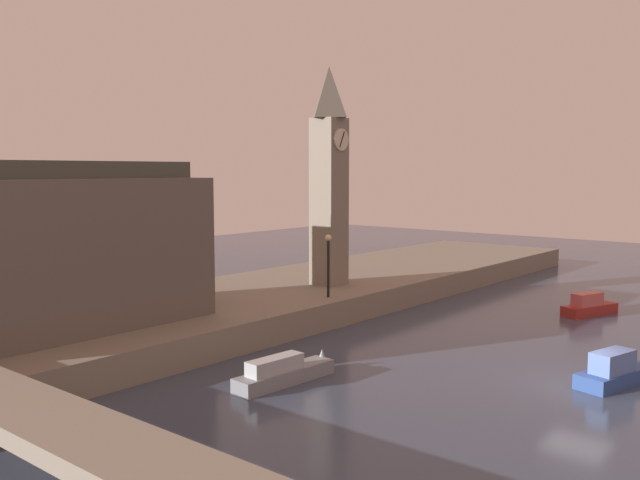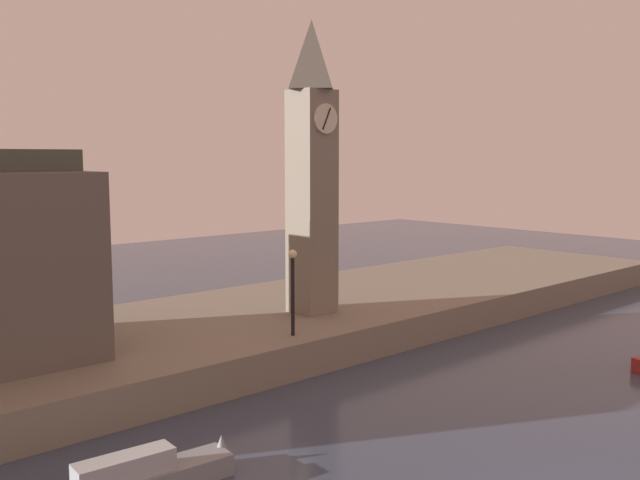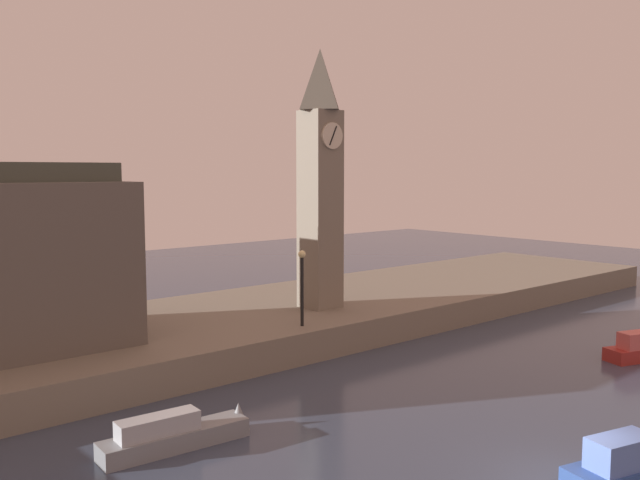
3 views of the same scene
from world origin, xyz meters
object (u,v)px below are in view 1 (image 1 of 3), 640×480
clock_tower (329,173)px  streetlamp (328,258)px  parliament_hall (47,247)px  boat_tour_blue (618,370)px  boat_dinghy_red (591,306)px  boat_cruiser_grey (291,371)px

clock_tower → streetlamp: (-3.57, -2.84, -4.83)m
clock_tower → streetlamp: bearing=-141.5°
parliament_hall → boat_tour_blue: bearing=-57.9°
clock_tower → streetlamp: clock_tower is taller
streetlamp → boat_dinghy_red: bearing=-41.5°
streetlamp → boat_tour_blue: streetlamp is taller
streetlamp → boat_cruiser_grey: size_ratio=0.67×
boat_cruiser_grey → boat_dinghy_red: (21.74, -5.14, 0.05)m
parliament_hall → boat_dinghy_red: (26.48, -15.83, -4.82)m
streetlamp → boat_tour_blue: (-0.93, -16.28, -3.27)m
streetlamp → boat_tour_blue: bearing=-93.3°
boat_tour_blue → boat_dinghy_red: bearing=22.4°
boat_dinghy_red → streetlamp: bearing=138.5°
streetlamp → boat_dinghy_red: 16.67m
boat_dinghy_red → parliament_hall: bearing=149.1°
clock_tower → parliament_hall: size_ratio=1.01×
streetlamp → boat_cruiser_grey: streetlamp is taller
boat_dinghy_red → boat_tour_blue: bearing=-157.6°
boat_dinghy_red → boat_cruiser_grey: bearing=166.7°
boat_cruiser_grey → parliament_hall: bearing=113.9°
clock_tower → streetlamp: size_ratio=3.79×
clock_tower → boat_dinghy_red: 18.11m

